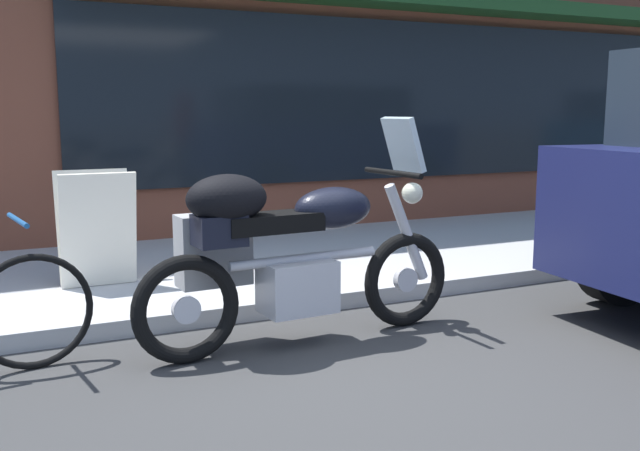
# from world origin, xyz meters

# --- Properties ---
(ground_plane) EXTENTS (80.00, 80.00, 0.00)m
(ground_plane) POSITION_xyz_m (0.00, 0.00, 0.00)
(ground_plane) COLOR #383838
(storefront_building) EXTENTS (18.82, 0.90, 5.64)m
(storefront_building) POSITION_xyz_m (5.41, 4.03, 2.77)
(storefront_building) COLOR brown
(storefront_building) RESTS_ON ground_plane
(touring_motorcycle) EXTENTS (2.16, 0.62, 1.40)m
(touring_motorcycle) POSITION_xyz_m (-0.26, 0.54, 0.60)
(touring_motorcycle) COLOR black
(touring_motorcycle) RESTS_ON ground_plane
(sandwich_board_sign) EXTENTS (0.55, 0.40, 0.86)m
(sandwich_board_sign) POSITION_xyz_m (-1.13, 2.13, 0.56)
(sandwich_board_sign) COLOR silver
(sandwich_board_sign) RESTS_ON sidewalk_curb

